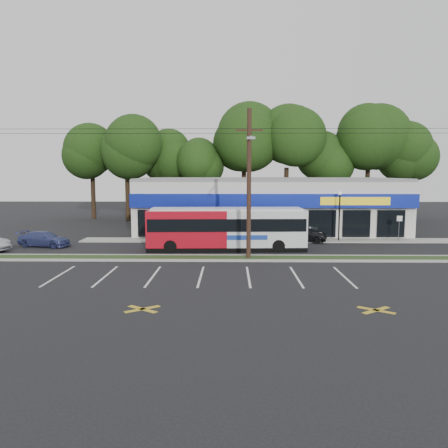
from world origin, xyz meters
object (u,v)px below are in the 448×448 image
(metrobus, at_px, (227,228))
(car_blue, at_px, (44,239))
(sign_post, at_px, (399,224))
(car_dark, at_px, (301,233))
(pedestrian_b, at_px, (277,231))
(utility_pole, at_px, (246,179))
(lamp_post, at_px, (339,210))
(pedestrian_a, at_px, (304,231))

(metrobus, xyz_separation_m, car_blue, (-14.49, 1.37, -1.09))
(sign_post, relative_size, car_dark, 0.52)
(car_blue, distance_m, pedestrian_b, 18.87)
(sign_post, bearing_deg, utility_pole, -149.85)
(utility_pole, relative_size, sign_post, 22.47)
(car_dark, xyz_separation_m, pedestrian_b, (-2.07, 0.00, 0.20))
(lamp_post, distance_m, car_blue, 24.27)
(lamp_post, xyz_separation_m, car_blue, (-24.00, -2.93, -2.06))
(metrobus, xyz_separation_m, pedestrian_a, (6.43, 3.57, -0.73))
(lamp_post, bearing_deg, pedestrian_a, -166.72)
(car_blue, height_order, pedestrian_a, pedestrian_a)
(metrobus, bearing_deg, car_dark, 30.38)
(car_dark, relative_size, pedestrian_b, 2.31)
(sign_post, height_order, metrobus, metrobus)
(metrobus, distance_m, pedestrian_a, 7.39)
(car_dark, bearing_deg, pedestrian_b, 101.32)
(car_blue, xyz_separation_m, pedestrian_a, (20.92, 2.20, 0.35))
(lamp_post, bearing_deg, utility_pole, -136.05)
(car_blue, relative_size, pedestrian_b, 2.24)
(car_blue, bearing_deg, lamp_post, -71.90)
(lamp_post, bearing_deg, car_blue, -173.04)
(sign_post, relative_size, pedestrian_b, 1.20)
(metrobus, xyz_separation_m, car_dark, (6.27, 4.00, -0.96))
(utility_pole, xyz_separation_m, pedestrian_b, (2.85, 7.57, -4.48))
(utility_pole, xyz_separation_m, lamp_post, (8.17, 7.87, -2.74))
(utility_pole, height_order, pedestrian_a, utility_pole)
(lamp_post, xyz_separation_m, metrobus, (-9.51, -4.30, -0.98))
(pedestrian_b, bearing_deg, utility_pole, 88.00)
(car_dark, distance_m, car_blue, 20.92)
(utility_pole, bearing_deg, car_blue, 162.66)
(utility_pole, height_order, pedestrian_b, utility_pole)
(utility_pole, bearing_deg, sign_post, 30.15)
(lamp_post, relative_size, sign_post, 1.91)
(metrobus, height_order, pedestrian_a, metrobus)
(metrobus, relative_size, car_dark, 2.78)
(car_blue, bearing_deg, utility_pole, -96.20)
(utility_pole, height_order, car_dark, utility_pole)
(car_dark, distance_m, pedestrian_a, 0.51)
(car_dark, bearing_deg, sign_post, -78.16)
(sign_post, relative_size, metrobus, 0.19)
(utility_pole, xyz_separation_m, pedestrian_a, (5.09, 7.15, -4.45))
(lamp_post, height_order, metrobus, lamp_post)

